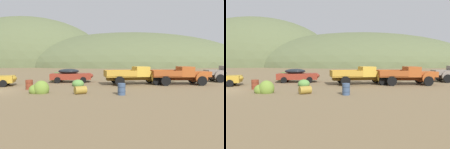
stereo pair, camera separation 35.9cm
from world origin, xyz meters
TOP-DOWN VIEW (x-y plane):
  - hill_center at (-20.60, 82.63)m, footprint 74.09×64.16m
  - hill_distant at (27.84, 74.86)m, footprint 105.63×67.13m
  - car_rust_red at (5.97, 6.42)m, footprint 4.85×1.98m
  - truck_faded_yellow at (13.29, 3.69)m, footprint 6.64×2.75m
  - truck_oxide_orange at (17.88, 3.03)m, footprint 6.13×2.77m
  - oil_drum_by_truck at (10.36, -2.59)m, footprint 0.61×0.61m
  - oil_drum_spare at (2.73, 1.05)m, footprint 0.65×0.65m
  - oil_drum_tipped at (7.32, -1.83)m, footprint 1.05×0.91m
  - bush_between_trucks at (18.30, 7.73)m, footprint 1.33×1.11m
  - bush_near_barrel at (6.88, 3.09)m, footprint 1.17×1.36m
  - bush_back_edge at (3.93, 8.43)m, footprint 1.64×1.48m
  - bush_front_right at (4.15, -1.16)m, footprint 1.57×1.12m

SIDE VIEW (x-z plane):
  - hill_center at x=-20.60m, z-range -22.37..22.37m
  - hill_distant at x=27.84m, z-range -14.74..14.74m
  - bush_near_barrel at x=6.88m, z-range -0.21..0.63m
  - bush_between_trucks at x=18.30m, z-range -0.29..0.85m
  - bush_front_right at x=4.15m, z-range -0.35..0.94m
  - oil_drum_tipped at x=7.32m, z-range 0.00..0.60m
  - bush_back_edge at x=3.93m, z-range -0.35..1.02m
  - oil_drum_spare at x=2.73m, z-range 0.00..0.84m
  - oil_drum_by_truck at x=10.36m, z-range 0.00..0.86m
  - car_rust_red at x=5.97m, z-range 0.03..1.60m
  - truck_oxide_orange at x=17.88m, z-range 0.05..1.94m
  - truck_faded_yellow at x=13.29m, z-range 0.05..1.94m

